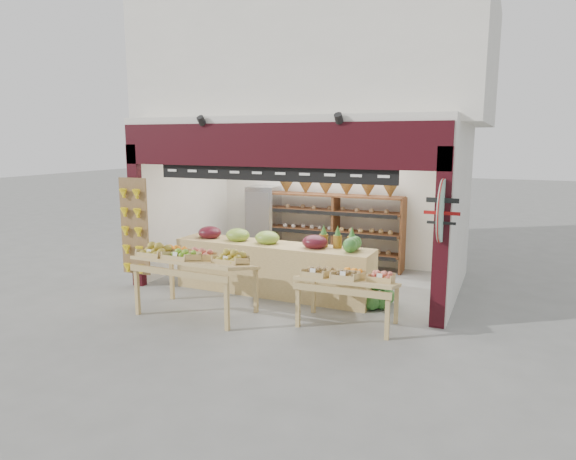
# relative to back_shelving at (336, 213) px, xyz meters

# --- Properties ---
(ground) EXTENTS (60.00, 60.00, 0.00)m
(ground) POSITION_rel_back_shelving_xyz_m (-0.18, -1.87, -1.17)
(ground) COLOR slate
(ground) RESTS_ON ground
(shop_structure) EXTENTS (6.36, 5.12, 5.40)m
(shop_structure) POSITION_rel_back_shelving_xyz_m (-0.18, -0.26, 2.75)
(shop_structure) COLOR white
(shop_structure) RESTS_ON ground
(banana_board) EXTENTS (0.60, 0.15, 1.80)m
(banana_board) POSITION_rel_back_shelving_xyz_m (-2.91, -3.05, -0.06)
(banana_board) COLOR brown
(banana_board) RESTS_ON ground
(gift_sign) EXTENTS (0.04, 0.93, 0.92)m
(gift_sign) POSITION_rel_back_shelving_xyz_m (2.57, -3.02, 0.58)
(gift_sign) COLOR #ADD9BF
(gift_sign) RESTS_ON ground
(back_shelving) EXTENTS (2.96, 0.49, 1.83)m
(back_shelving) POSITION_rel_back_shelving_xyz_m (0.00, 0.00, 0.00)
(back_shelving) COLOR brown
(back_shelving) RESTS_ON ground
(refrigerator) EXTENTS (0.71, 0.71, 1.69)m
(refrigerator) POSITION_rel_back_shelving_xyz_m (-1.73, -0.00, -0.33)
(refrigerator) COLOR #B9BBC1
(refrigerator) RESTS_ON ground
(cardboard_stack) EXTENTS (1.03, 0.75, 0.69)m
(cardboard_stack) POSITION_rel_back_shelving_xyz_m (-1.49, -1.20, -0.92)
(cardboard_stack) COLOR beige
(cardboard_stack) RESTS_ON ground
(mid_counter) EXTENTS (3.67, 0.79, 1.13)m
(mid_counter) POSITION_rel_back_shelving_xyz_m (-0.40, -2.39, -0.67)
(mid_counter) COLOR #D7B66E
(mid_counter) RESTS_ON ground
(display_table_left) EXTENTS (1.79, 1.03, 1.11)m
(display_table_left) POSITION_rel_back_shelving_xyz_m (-1.14, -3.82, -0.30)
(display_table_left) COLOR #D7B66E
(display_table_left) RESTS_ON ground
(display_table_right) EXTENTS (1.46, 0.84, 0.94)m
(display_table_right) POSITION_rel_back_shelving_xyz_m (1.27, -3.37, -0.46)
(display_table_right) COLOR #D7B66E
(display_table_right) RESTS_ON ground
(watermelon_pile) EXTENTS (0.69, 0.71, 0.54)m
(watermelon_pile) POSITION_rel_back_shelving_xyz_m (1.44, -2.34, -0.96)
(watermelon_pile) COLOR #184918
(watermelon_pile) RESTS_ON ground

